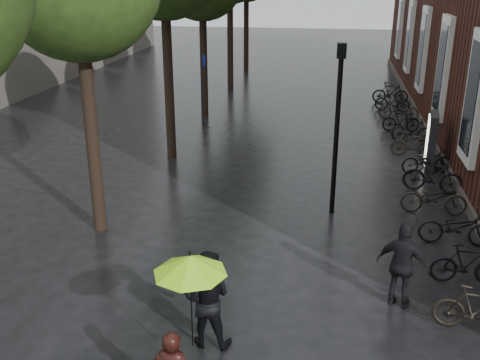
% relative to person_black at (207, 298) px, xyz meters
% --- Properties ---
extents(person_black, '(0.89, 0.70, 1.82)m').
position_rel_person_black_xyz_m(person_black, '(0.00, 0.00, 0.00)').
color(person_black, black).
rests_on(person_black, ground).
extents(lime_umbrella, '(1.17, 1.17, 1.72)m').
position_rel_person_black_xyz_m(lime_umbrella, '(-0.04, -0.89, 1.16)').
color(lime_umbrella, black).
rests_on(lime_umbrella, ground).
extents(pedestrian_walking, '(1.13, 0.79, 1.78)m').
position_rel_person_black_xyz_m(pedestrian_walking, '(3.50, 1.80, -0.02)').
color(pedestrian_walking, black).
rests_on(pedestrian_walking, ground).
extents(parked_bicycles, '(2.06, 19.61, 1.05)m').
position_rel_person_black_xyz_m(parked_bicycles, '(4.95, 10.86, -0.44)').
color(parked_bicycles, black).
rests_on(parked_bicycles, ground).
extents(ad_lightbox, '(0.29, 1.25, 1.88)m').
position_rel_person_black_xyz_m(ad_lightbox, '(5.29, 10.38, 0.03)').
color(ad_lightbox, black).
rests_on(ad_lightbox, ground).
extents(lamp_post, '(0.24, 0.24, 4.58)m').
position_rel_person_black_xyz_m(lamp_post, '(2.13, 6.16, 1.87)').
color(lamp_post, black).
rests_on(lamp_post, ground).
extents(cycle_sign, '(0.16, 0.55, 3.02)m').
position_rel_person_black_xyz_m(cycle_sign, '(-3.35, 14.48, 1.08)').
color(cycle_sign, '#262628').
rests_on(cycle_sign, ground).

